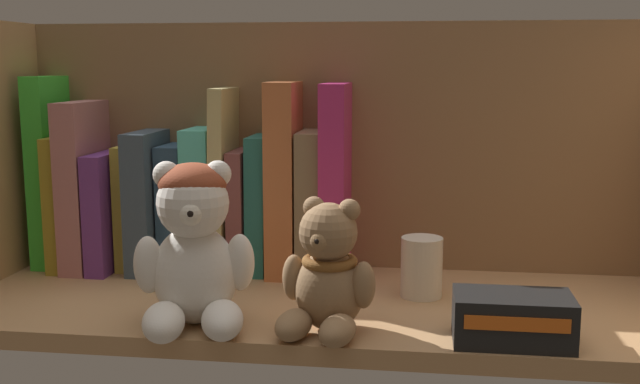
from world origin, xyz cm
name	(u,v)px	position (x,y,z in cm)	size (l,w,h in cm)	color
shelf_board	(325,308)	(0.00, 0.00, 1.00)	(80.74, 28.71, 2.00)	tan
shelf_back_panel	(340,154)	(0.00, 14.95, 16.66)	(83.14, 1.20, 33.32)	olive
book_0	(54,171)	(-37.51, 11.44, 14.31)	(2.73, 10.02, 24.62)	green
book_1	(73,199)	(-35.05, 11.44, 10.55)	(1.69, 13.60, 17.10)	olive
book_2	(92,183)	(-32.35, 11.44, 12.74)	(3.20, 14.76, 21.48)	#B16F6F
book_3	(115,208)	(-29.23, 11.44, 9.54)	(2.54, 14.87, 15.08)	#6A3384
book_4	(133,205)	(-26.80, 11.44, 9.95)	(1.82, 9.40, 15.91)	gold
book_5	(153,199)	(-24.06, 11.44, 10.89)	(3.15, 13.54, 17.78)	#3A4C5C
book_6	(178,206)	(-20.68, 11.44, 10.01)	(3.12, 9.02, 16.01)	navy
book_7	(205,199)	(-17.11, 11.44, 11.08)	(3.53, 10.09, 18.16)	#52CDBE
book_8	(226,180)	(-14.21, 11.44, 13.61)	(1.76, 11.70, 23.23)	tan
book_9	(243,210)	(-12.10, 11.44, 9.76)	(1.96, 10.54, 15.51)	brown
book_10	(262,203)	(-9.69, 11.44, 10.66)	(2.37, 9.48, 17.32)	#246860
book_11	(286,178)	(-6.52, 11.44, 14.00)	(3.48, 11.42, 24.00)	#BE693A
book_12	(313,202)	(-3.06, 11.44, 11.00)	(2.93, 11.45, 18.01)	#846E4E
book_13	(339,179)	(0.17, 11.44, 13.93)	(3.03, 13.85, 23.86)	#B72A6E
teddy_bear_larger	(194,249)	(-11.96, -10.03, 9.90)	(12.68, 13.03, 16.66)	white
teddy_bear_smaller	(327,276)	(1.45, -10.11, 7.69)	(10.10, 10.41, 13.32)	#93704C
pillar_candle	(422,267)	(10.63, 2.69, 5.41)	(4.70, 4.70, 6.83)	silver
small_product_box	(513,319)	(19.20, -10.70, 4.34)	(11.08, 6.50, 4.68)	black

